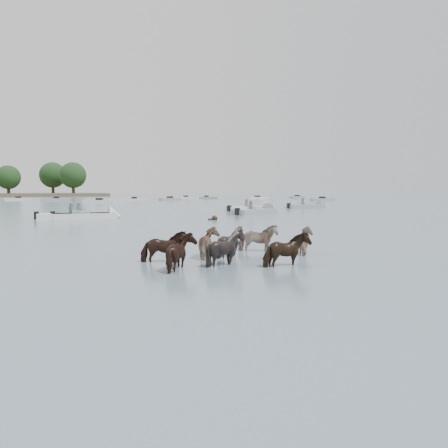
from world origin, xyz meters
name	(u,v)px	position (x,y,z in m)	size (l,w,h in m)	color
ground	(282,259)	(0.00, 0.00, 0.00)	(400.00, 400.00, 0.00)	slate
pony_herd	(233,248)	(-1.58, 0.36, 0.41)	(6.57, 4.31, 1.29)	black
swimming_pony	(214,219)	(4.24, 18.65, 0.10)	(0.72, 0.44, 0.44)	black
motorboat_a	(94,216)	(-4.09, 23.08, 0.23)	(5.22, 1.61, 1.92)	silver
motorboat_b	(88,216)	(-4.56, 23.22, 0.22)	(6.46, 1.76, 1.92)	silver
motorboat_c	(256,209)	(13.34, 30.85, 0.22)	(6.20, 3.05, 1.92)	silver
motorboat_d	(260,211)	(11.11, 25.13, 0.23)	(5.55, 3.87, 1.92)	gray
motorboat_e	(311,206)	(22.57, 34.65, 0.23)	(5.28, 1.60, 1.92)	gray
distant_flotilla	(97,200)	(0.87, 77.85, 0.26)	(105.75, 29.01, 0.93)	gray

